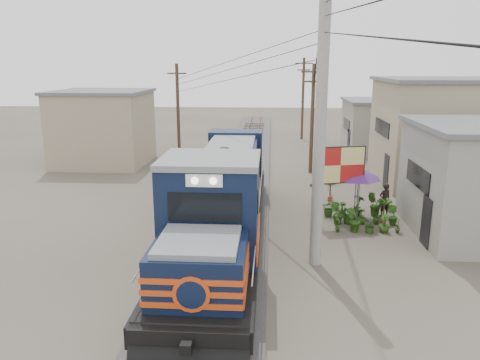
# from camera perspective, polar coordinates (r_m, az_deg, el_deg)

# --- Properties ---
(ground) EXTENTS (120.00, 120.00, 0.00)m
(ground) POSITION_cam_1_polar(r_m,az_deg,el_deg) (17.86, -2.47, -9.17)
(ground) COLOR #473F35
(ground) RESTS_ON ground
(ballast) EXTENTS (3.60, 70.00, 0.16)m
(ballast) POSITION_cam_1_polar(r_m,az_deg,el_deg) (27.28, -0.23, -0.70)
(ballast) COLOR #595651
(ballast) RESTS_ON ground
(track) EXTENTS (1.15, 70.00, 0.12)m
(track) POSITION_cam_1_polar(r_m,az_deg,el_deg) (27.23, -0.23, -0.33)
(track) COLOR #51331E
(track) RESTS_ON ground
(locomotive) EXTENTS (3.06, 16.64, 4.12)m
(locomotive) POSITION_cam_1_polar(r_m,az_deg,el_deg) (18.59, -2.06, -2.35)
(locomotive) COLOR black
(locomotive) RESTS_ON ground
(utility_pole_main) EXTENTS (0.40, 0.40, 10.00)m
(utility_pole_main) POSITION_cam_1_polar(r_m,az_deg,el_deg) (16.03, 9.76, 6.54)
(utility_pole_main) COLOR #9E9B93
(utility_pole_main) RESTS_ON ground
(wooden_pole_mid) EXTENTS (1.60, 0.24, 7.00)m
(wooden_pole_mid) POSITION_cam_1_polar(r_m,az_deg,el_deg) (30.61, 8.80, 7.62)
(wooden_pole_mid) COLOR #4C3826
(wooden_pole_mid) RESTS_ON ground
(wooden_pole_far) EXTENTS (1.60, 0.24, 7.50)m
(wooden_pole_far) POSITION_cam_1_polar(r_m,az_deg,el_deg) (44.52, 7.68, 9.97)
(wooden_pole_far) COLOR #4C3826
(wooden_pole_far) RESTS_ON ground
(wooden_pole_left) EXTENTS (1.60, 0.24, 7.00)m
(wooden_pole_left) POSITION_cam_1_polar(r_m,az_deg,el_deg) (35.14, -7.56, 8.48)
(wooden_pole_left) COLOR #4C3826
(wooden_pole_left) RESTS_ON ground
(power_lines) EXTENTS (9.65, 19.00, 3.30)m
(power_lines) POSITION_cam_1_polar(r_m,az_deg,el_deg) (24.88, -0.83, 15.29)
(power_lines) COLOR black
(power_lines) RESTS_ON ground
(shophouse_mid) EXTENTS (8.40, 7.35, 6.20)m
(shophouse_mid) POSITION_cam_1_polar(r_m,az_deg,el_deg) (30.51, 24.29, 5.44)
(shophouse_mid) COLOR gray
(shophouse_mid) RESTS_ON ground
(shophouse_back) EXTENTS (6.30, 6.30, 4.20)m
(shophouse_back) POSITION_cam_1_polar(r_m,az_deg,el_deg) (39.70, 17.17, 6.34)
(shophouse_back) COLOR gray
(shophouse_back) RESTS_ON ground
(shophouse_left) EXTENTS (6.30, 6.30, 5.20)m
(shophouse_left) POSITION_cam_1_polar(r_m,az_deg,el_deg) (34.69, -16.33, 6.19)
(shophouse_left) COLOR gray
(shophouse_left) RESTS_ON ground
(billboard) EXTENTS (2.24, 0.69, 3.53)m
(billboard) POSITION_cam_1_polar(r_m,az_deg,el_deg) (20.98, 12.10, 1.55)
(billboard) COLOR #99999E
(billboard) RESTS_ON ground
(market_umbrella) EXTENTS (2.86, 2.86, 2.49)m
(market_umbrella) POSITION_cam_1_polar(r_m,az_deg,el_deg) (21.94, 14.02, 0.88)
(market_umbrella) COLOR black
(market_umbrella) RESTS_ON ground
(vendor) EXTENTS (0.69, 0.58, 1.61)m
(vendor) POSITION_cam_1_polar(r_m,az_deg,el_deg) (22.97, 17.22, -2.33)
(vendor) COLOR black
(vendor) RESTS_ON ground
(plant_nursery) EXTENTS (3.39, 3.07, 1.13)m
(plant_nursery) POSITION_cam_1_polar(r_m,az_deg,el_deg) (21.77, 14.24, -3.98)
(plant_nursery) COLOR #274F16
(plant_nursery) RESTS_ON ground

